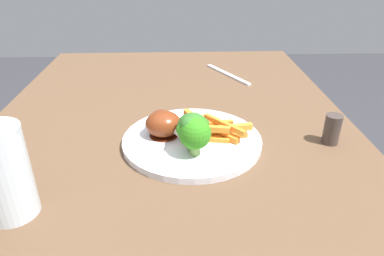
# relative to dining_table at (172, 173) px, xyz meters

# --- Properties ---
(dining_table) EXTENTS (1.09, 0.75, 0.73)m
(dining_table) POSITION_rel_dining_table_xyz_m (0.00, 0.00, 0.00)
(dining_table) COLOR brown
(dining_table) RESTS_ON ground_plane
(dinner_plate) EXTENTS (0.26, 0.26, 0.01)m
(dinner_plate) POSITION_rel_dining_table_xyz_m (-0.07, -0.04, 0.12)
(dinner_plate) COLOR silver
(dinner_plate) RESTS_ON dining_table
(broccoli_floret_front) EXTENTS (0.06, 0.06, 0.07)m
(broccoli_floret_front) POSITION_rel_dining_table_xyz_m (-0.11, -0.04, 0.16)
(broccoli_floret_front) COLOR #7BBE55
(broccoli_floret_front) RESTS_ON dinner_plate
(broccoli_floret_middle) EXTENTS (0.05, 0.05, 0.06)m
(broccoli_floret_middle) POSITION_rel_dining_table_xyz_m (-0.11, -0.04, 0.16)
(broccoli_floret_middle) COLOR #799F4B
(broccoli_floret_middle) RESTS_ON dinner_plate
(broccoli_floret_back) EXTENTS (0.05, 0.06, 0.07)m
(broccoli_floret_back) POSITION_rel_dining_table_xyz_m (-0.12, -0.04, 0.16)
(broccoli_floret_back) COLOR #8BB15C
(broccoli_floret_back) RESTS_ON dinner_plate
(carrot_fries_pile) EXTENTS (0.10, 0.13, 0.03)m
(carrot_fries_pile) POSITION_rel_dining_table_xyz_m (-0.06, -0.09, 0.14)
(carrot_fries_pile) COLOR orange
(carrot_fries_pile) RESTS_ON dinner_plate
(chicken_drumstick_near) EXTENTS (0.11, 0.09, 0.04)m
(chicken_drumstick_near) POSITION_rel_dining_table_xyz_m (-0.04, 0.01, 0.14)
(chicken_drumstick_near) COLOR #541C0E
(chicken_drumstick_near) RESTS_ON dinner_plate
(chicken_drumstick_far) EXTENTS (0.06, 0.12, 0.05)m
(chicken_drumstick_far) POSITION_rel_dining_table_xyz_m (-0.05, 0.01, 0.15)
(chicken_drumstick_far) COLOR #501C0C
(chicken_drumstick_far) RESTS_ON dinner_plate
(fork) EXTENTS (0.17, 0.10, 0.00)m
(fork) POSITION_rel_dining_table_xyz_m (0.31, -0.15, 0.11)
(fork) COLOR silver
(fork) RESTS_ON dining_table
(water_glass) EXTENTS (0.07, 0.07, 0.13)m
(water_glass) POSITION_rel_dining_table_xyz_m (-0.24, 0.21, 0.18)
(water_glass) COLOR silver
(water_glass) RESTS_ON dining_table
(pepper_shaker) EXTENTS (0.03, 0.03, 0.06)m
(pepper_shaker) POSITION_rel_dining_table_xyz_m (-0.07, -0.30, 0.14)
(pepper_shaker) COLOR #423833
(pepper_shaker) RESTS_ON dining_table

